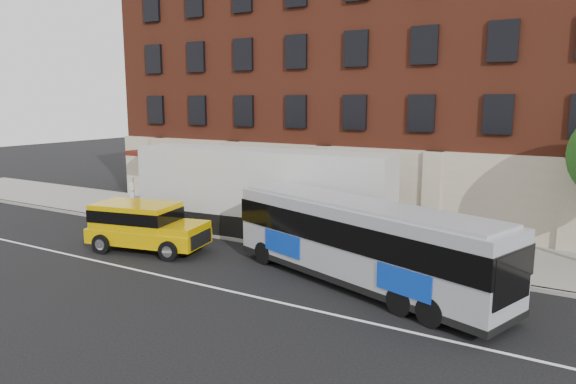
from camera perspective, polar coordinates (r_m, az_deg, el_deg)
The scene contains 9 objects.
ground at distance 19.83m, azimuth -12.18°, elevation -9.76°, with size 120.00×120.00×0.00m, color black.
sidewalk at distance 26.80m, azimuth 0.99°, elevation -4.16°, with size 60.00×6.00×0.15m, color gray.
kerb at distance 24.32m, azimuth -2.53°, elevation -5.65°, with size 60.00×0.25×0.15m, color gray.
lane_line at distance 20.18m, azimuth -11.20°, elevation -9.36°, with size 60.00×0.12×0.01m, color white.
building at distance 33.12m, azimuth 7.94°, elevation 11.55°, with size 30.00×12.10×15.00m.
sign_pole at distance 29.52m, azimuth -16.35°, elevation -0.51°, with size 0.30×0.20×2.50m.
city_bus at distance 18.97m, azimuth 7.90°, elevation -5.18°, with size 11.34×5.88×3.06m.
yellow_suv at distance 24.22m, azimuth -15.38°, elevation -3.31°, with size 5.64×3.20×2.10m.
shipping_container at distance 25.54m, azimuth -2.90°, elevation -0.21°, with size 12.97×3.70×4.26m.
Camera 1 is at (12.83, -13.60, 6.62)m, focal length 32.96 mm.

